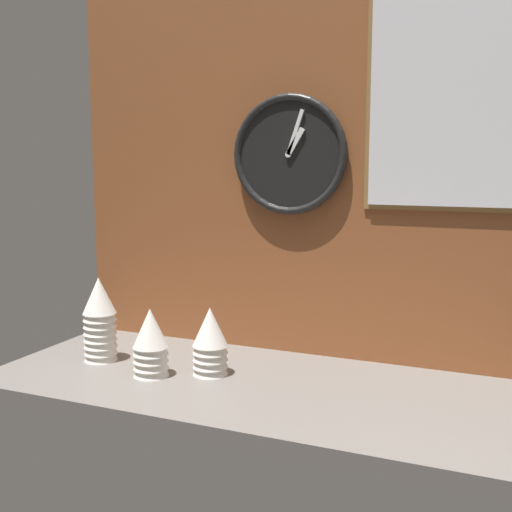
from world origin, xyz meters
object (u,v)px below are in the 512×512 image
at_px(cup_stack_center_left, 209,341).
at_px(wall_clock, 289,154).
at_px(menu_board, 463,82).
at_px(cup_stack_far_left, 100,319).
at_px(cup_stack_left, 151,342).

xyz_separation_m(cup_stack_center_left, wall_clock, (0.11, 0.24, 0.45)).
relative_size(cup_stack_center_left, wall_clock, 0.53).
bearing_deg(menu_board, cup_stack_center_left, -155.17).
xyz_separation_m(wall_clock, menu_board, (0.42, 0.01, 0.16)).
relative_size(cup_stack_center_left, menu_board, 0.28).
relative_size(cup_stack_center_left, cup_stack_far_left, 0.76).
distance_m(cup_stack_far_left, menu_board, 1.06).
bearing_deg(cup_stack_far_left, cup_stack_left, -15.68).
height_order(cup_stack_left, cup_stack_far_left, cup_stack_far_left).
height_order(cup_stack_far_left, menu_board, menu_board).
xyz_separation_m(cup_stack_left, menu_board, (0.66, 0.31, 0.61)).
height_order(cup_stack_center_left, menu_board, menu_board).
xyz_separation_m(cup_stack_center_left, menu_board, (0.54, 0.25, 0.61)).
relative_size(cup_stack_far_left, wall_clock, 0.71).
bearing_deg(cup_stack_left, wall_clock, 51.22).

